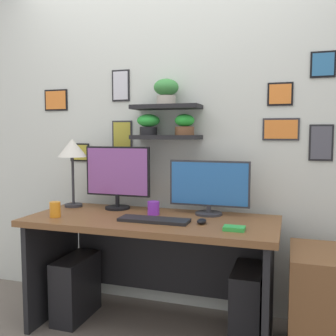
% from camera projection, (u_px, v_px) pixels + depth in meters
% --- Properties ---
extents(ground_plane, '(8.00, 8.00, 0.00)m').
position_uv_depth(ground_plane, '(151.00, 329.00, 2.53)').
color(ground_plane, '#70665B').
extents(back_wall_assembly, '(4.40, 0.24, 2.70)m').
position_uv_depth(back_wall_assembly, '(171.00, 125.00, 2.82)').
color(back_wall_assembly, silver).
rests_on(back_wall_assembly, ground).
extents(desk, '(1.61, 0.68, 0.75)m').
position_uv_depth(desk, '(154.00, 247.00, 2.54)').
color(desk, brown).
rests_on(desk, ground).
extents(monitor_left, '(0.49, 0.18, 0.45)m').
position_uv_depth(monitor_left, '(118.00, 175.00, 2.75)').
color(monitor_left, black).
rests_on(monitor_left, desk).
extents(monitor_right, '(0.54, 0.18, 0.36)m').
position_uv_depth(monitor_right, '(209.00, 187.00, 2.55)').
color(monitor_right, '#2D2D33').
rests_on(monitor_right, desk).
extents(keyboard, '(0.44, 0.14, 0.02)m').
position_uv_depth(keyboard, '(154.00, 220.00, 2.36)').
color(keyboard, black).
rests_on(keyboard, desk).
extents(computer_mouse, '(0.06, 0.09, 0.03)m').
position_uv_depth(computer_mouse, '(202.00, 221.00, 2.31)').
color(computer_mouse, black).
rests_on(computer_mouse, desk).
extents(desk_lamp, '(0.21, 0.21, 0.50)m').
position_uv_depth(desk_lamp, '(72.00, 152.00, 2.82)').
color(desk_lamp, '#2D2D33').
rests_on(desk_lamp, desk).
extents(coffee_mug, '(0.08, 0.08, 0.09)m').
position_uv_depth(coffee_mug, '(153.00, 208.00, 2.56)').
color(coffee_mug, purple).
rests_on(coffee_mug, desk).
extents(pen_cup, '(0.07, 0.07, 0.10)m').
position_uv_depth(pen_cup, '(55.00, 209.00, 2.49)').
color(pen_cup, orange).
rests_on(pen_cup, desk).
extents(scissors_tray, '(0.12, 0.08, 0.02)m').
position_uv_depth(scissors_tray, '(234.00, 228.00, 2.14)').
color(scissors_tray, green).
rests_on(scissors_tray, desk).
extents(drawer_cabinet, '(0.44, 0.50, 0.63)m').
position_uv_depth(drawer_cabinet, '(329.00, 306.00, 2.18)').
color(drawer_cabinet, brown).
rests_on(drawer_cabinet, ground).
extents(computer_tower_left, '(0.18, 0.40, 0.43)m').
position_uv_depth(computer_tower_left, '(76.00, 287.00, 2.68)').
color(computer_tower_left, black).
rests_on(computer_tower_left, ground).
extents(computer_tower_right, '(0.18, 0.40, 0.46)m').
position_uv_depth(computer_tower_right, '(247.00, 304.00, 2.39)').
color(computer_tower_right, black).
rests_on(computer_tower_right, ground).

